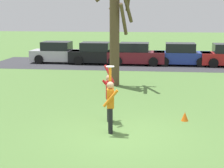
{
  "coord_description": "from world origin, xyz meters",
  "views": [
    {
      "loc": [
        1.07,
        -10.94,
        3.78
      ],
      "look_at": [
        -0.42,
        1.39,
        1.32
      ],
      "focal_mm": 58.42,
      "sensor_mm": 36.0,
      "label": 1
    }
  ],
  "objects_px": {
    "parked_car_blue": "(182,55)",
    "parked_car_maroon": "(136,55)",
    "person_defender": "(109,94)",
    "field_cone_orange": "(185,116)",
    "person_catcher": "(110,102)",
    "parked_car_black": "(97,54)",
    "parked_car_silver": "(58,53)",
    "bare_tree_tall": "(116,27)",
    "frisbee_disc": "(110,67)"
  },
  "relations": [
    {
      "from": "parked_car_black",
      "to": "field_cone_orange",
      "type": "bearing_deg",
      "value": -68.2
    },
    {
      "from": "parked_car_maroon",
      "to": "bare_tree_tall",
      "type": "relative_size",
      "value": 0.7
    },
    {
      "from": "parked_car_silver",
      "to": "parked_car_blue",
      "type": "relative_size",
      "value": 1.0
    },
    {
      "from": "parked_car_black",
      "to": "parked_car_maroon",
      "type": "bearing_deg",
      "value": -0.13
    },
    {
      "from": "bare_tree_tall",
      "to": "parked_car_black",
      "type": "bearing_deg",
      "value": 106.05
    },
    {
      "from": "parked_car_black",
      "to": "field_cone_orange",
      "type": "distance_m",
      "value": 15.05
    },
    {
      "from": "parked_car_silver",
      "to": "field_cone_orange",
      "type": "relative_size",
      "value": 12.88
    },
    {
      "from": "parked_car_blue",
      "to": "bare_tree_tall",
      "type": "relative_size",
      "value": 0.7
    },
    {
      "from": "person_defender",
      "to": "parked_car_maroon",
      "type": "distance_m",
      "value": 14.31
    },
    {
      "from": "bare_tree_tall",
      "to": "field_cone_orange",
      "type": "relative_size",
      "value": 18.39
    },
    {
      "from": "parked_car_maroon",
      "to": "bare_tree_tall",
      "type": "xyz_separation_m",
      "value": [
        -0.61,
        -7.86,
        2.31
      ]
    },
    {
      "from": "parked_car_blue",
      "to": "person_catcher",
      "type": "bearing_deg",
      "value": -101.03
    },
    {
      "from": "field_cone_orange",
      "to": "person_defender",
      "type": "bearing_deg",
      "value": -173.21
    },
    {
      "from": "person_catcher",
      "to": "parked_car_black",
      "type": "distance_m",
      "value": 15.86
    },
    {
      "from": "parked_car_maroon",
      "to": "parked_car_silver",
      "type": "bearing_deg",
      "value": 177.72
    },
    {
      "from": "person_catcher",
      "to": "frisbee_disc",
      "type": "distance_m",
      "value": 1.13
    },
    {
      "from": "parked_car_maroon",
      "to": "field_cone_orange",
      "type": "bearing_deg",
      "value": -79.03
    },
    {
      "from": "person_defender",
      "to": "frisbee_disc",
      "type": "xyz_separation_m",
      "value": [
        0.16,
        -1.0,
        1.11
      ]
    },
    {
      "from": "frisbee_disc",
      "to": "bare_tree_tall",
      "type": "distance_m",
      "value": 7.54
    },
    {
      "from": "frisbee_disc",
      "to": "field_cone_orange",
      "type": "distance_m",
      "value": 3.42
    },
    {
      "from": "bare_tree_tall",
      "to": "person_catcher",
      "type": "bearing_deg",
      "value": -85.01
    },
    {
      "from": "bare_tree_tall",
      "to": "field_cone_orange",
      "type": "xyz_separation_m",
      "value": [
        3.13,
        -6.14,
        -2.87
      ]
    },
    {
      "from": "parked_car_maroon",
      "to": "field_cone_orange",
      "type": "distance_m",
      "value": 14.23
    },
    {
      "from": "frisbee_disc",
      "to": "parked_car_black",
      "type": "bearing_deg",
      "value": 100.72
    },
    {
      "from": "person_defender",
      "to": "parked_car_black",
      "type": "distance_m",
      "value": 14.62
    },
    {
      "from": "person_defender",
      "to": "frisbee_disc",
      "type": "height_order",
      "value": "frisbee_disc"
    },
    {
      "from": "parked_car_silver",
      "to": "bare_tree_tall",
      "type": "xyz_separation_m",
      "value": [
        5.3,
        -8.17,
        2.31
      ]
    },
    {
      "from": "parked_car_silver",
      "to": "person_catcher",
      "type": "bearing_deg",
      "value": -68.62
    },
    {
      "from": "person_catcher",
      "to": "parked_car_maroon",
      "type": "relative_size",
      "value": 0.5
    },
    {
      "from": "parked_car_silver",
      "to": "parked_car_maroon",
      "type": "bearing_deg",
      "value": -2.28
    },
    {
      "from": "parked_car_maroon",
      "to": "parked_car_blue",
      "type": "xyz_separation_m",
      "value": [
        3.32,
        0.08,
        0.0
      ]
    },
    {
      "from": "parked_car_silver",
      "to": "bare_tree_tall",
      "type": "distance_m",
      "value": 10.01
    },
    {
      "from": "parked_car_maroon",
      "to": "parked_car_blue",
      "type": "bearing_deg",
      "value": 2.18
    },
    {
      "from": "person_defender",
      "to": "parked_car_silver",
      "type": "distance_m",
      "value": 15.72
    },
    {
      "from": "parked_car_silver",
      "to": "frisbee_disc",
      "type": "bearing_deg",
      "value": -68.46
    },
    {
      "from": "parked_car_black",
      "to": "parked_car_blue",
      "type": "height_order",
      "value": "same"
    },
    {
      "from": "frisbee_disc",
      "to": "parked_car_black",
      "type": "distance_m",
      "value": 15.69
    },
    {
      "from": "parked_car_silver",
      "to": "bare_tree_tall",
      "type": "height_order",
      "value": "bare_tree_tall"
    },
    {
      "from": "person_defender",
      "to": "bare_tree_tall",
      "type": "distance_m",
      "value": 6.79
    },
    {
      "from": "person_catcher",
      "to": "field_cone_orange",
      "type": "distance_m",
      "value": 3.02
    },
    {
      "from": "person_catcher",
      "to": "bare_tree_tall",
      "type": "xyz_separation_m",
      "value": [
        -0.67,
        7.68,
        2.05
      ]
    },
    {
      "from": "frisbee_disc",
      "to": "parked_car_blue",
      "type": "height_order",
      "value": "frisbee_disc"
    },
    {
      "from": "parked_car_blue",
      "to": "parked_car_maroon",
      "type": "bearing_deg",
      "value": -177.82
    },
    {
      "from": "bare_tree_tall",
      "to": "parked_car_maroon",
      "type": "bearing_deg",
      "value": 85.59
    },
    {
      "from": "person_defender",
      "to": "parked_car_blue",
      "type": "height_order",
      "value": "person_defender"
    },
    {
      "from": "frisbee_disc",
      "to": "parked_car_maroon",
      "type": "xyz_separation_m",
      "value": [
        -0.03,
        15.31,
        -1.37
      ]
    },
    {
      "from": "frisbee_disc",
      "to": "field_cone_orange",
      "type": "bearing_deg",
      "value": 27.81
    },
    {
      "from": "frisbee_disc",
      "to": "parked_car_blue",
      "type": "distance_m",
      "value": 15.8
    },
    {
      "from": "parked_car_black",
      "to": "bare_tree_tall",
      "type": "relative_size",
      "value": 0.7
    },
    {
      "from": "bare_tree_tall",
      "to": "field_cone_orange",
      "type": "bearing_deg",
      "value": -62.98
    }
  ]
}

